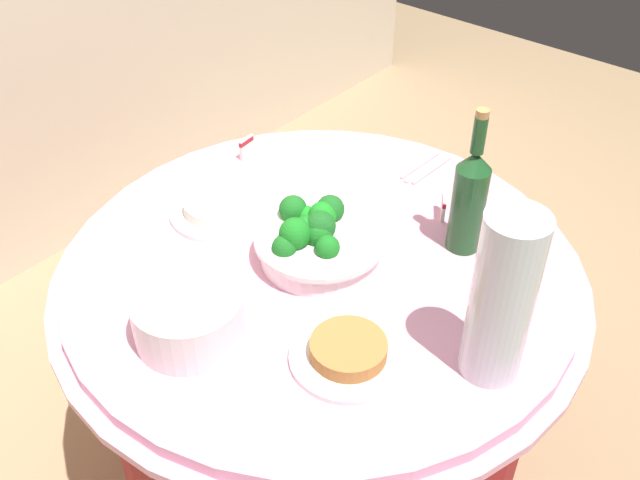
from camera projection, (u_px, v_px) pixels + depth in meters
ground_plane at (320, 461)px, 2.03m from camera, size 6.00×6.00×0.00m
buffet_table at (320, 371)px, 1.79m from camera, size 1.16×1.16×0.74m
broccoli_bowl at (317, 240)px, 1.54m from camera, size 0.28×0.28×0.12m
plate_stack at (189, 317)px, 1.35m from camera, size 0.21×0.21×0.10m
wine_bottle at (469, 198)px, 1.52m from camera, size 0.07×0.07×0.34m
decorative_fruit_vase at (501, 306)px, 1.23m from camera, size 0.11×0.11×0.34m
serving_tongs at (424, 169)px, 1.83m from camera, size 0.17×0.05×0.01m
food_plate_rice at (217, 208)px, 1.68m from camera, size 0.22×0.22×0.04m
food_plate_peanuts at (348, 352)px, 1.33m from camera, size 0.22×0.22×0.04m
label_placard_front at (247, 146)px, 1.87m from camera, size 0.05×0.01×0.05m
label_placard_mid at (443, 205)px, 1.67m from camera, size 0.05×0.04×0.05m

